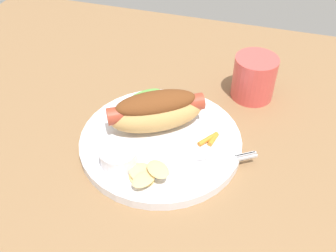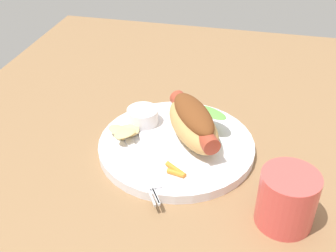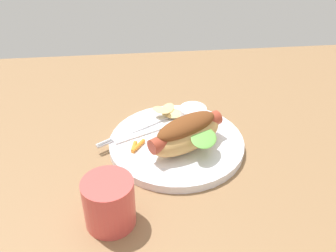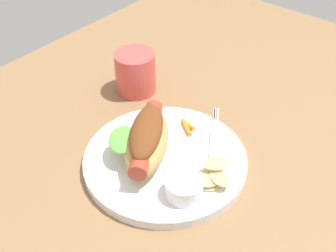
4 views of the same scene
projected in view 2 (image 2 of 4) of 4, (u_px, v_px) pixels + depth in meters
The scene contains 9 objects.
ground_plane at pixel (171, 168), 67.60cm from camera, with size 120.00×90.00×1.80cm, color olive.
plate at pixel (177, 146), 69.75cm from camera, with size 25.76×25.76×1.60cm, color white.
hot_dog at pixel (193, 122), 68.15cm from camera, with size 16.18×13.35×6.51cm.
sauce_ramekin at pixel (143, 116), 73.25cm from camera, with size 5.48×5.48×2.71cm, color white.
fork at pixel (140, 165), 63.99cm from camera, with size 15.18×10.20×0.40cm.
knife at pixel (149, 158), 65.47cm from camera, with size 14.10×1.40×0.36cm, color silver.
chips_pile at pixel (125, 132), 69.94cm from camera, with size 7.26×6.20×2.30cm.
carrot_garnish at pixel (176, 171), 62.61cm from camera, with size 2.88×3.63×0.79cm.
drinking_cup at pixel (287, 199), 54.87cm from camera, with size 7.71×7.71×8.00cm, color #D84C47.
Camera 2 is at (-50.70, -11.33, 42.89)cm, focal length 44.83 mm.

